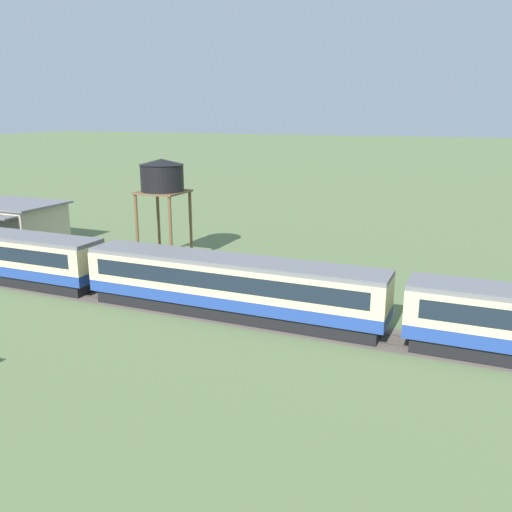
% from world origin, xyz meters
% --- Properties ---
extents(passenger_train, '(106.67, 3.23, 3.93)m').
position_xyz_m(passenger_train, '(-20.96, 1.59, 2.18)').
color(passenger_train, '#234293').
rests_on(passenger_train, ground_plane).
extents(railway_track, '(175.08, 3.60, 0.04)m').
position_xyz_m(railway_track, '(-24.80, 1.59, 0.01)').
color(railway_track, '#665B51').
rests_on(railway_track, ground_plane).
extents(station_building, '(12.53, 8.24, 4.30)m').
position_xyz_m(station_building, '(-51.65, 11.13, 2.18)').
color(station_building, '#BCB293').
rests_on(station_building, ground_plane).
extents(water_tower, '(3.92, 3.92, 9.20)m').
position_xyz_m(water_tower, '(-32.51, 11.45, 7.52)').
color(water_tower, brown).
rests_on(water_tower, ground_plane).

